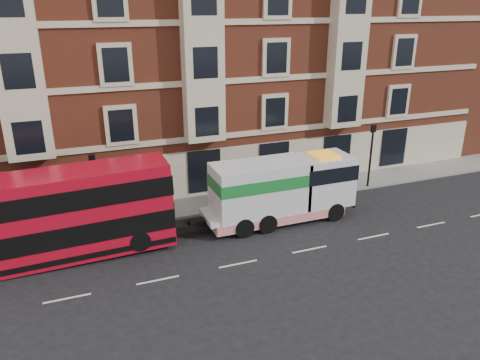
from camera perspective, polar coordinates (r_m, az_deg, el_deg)
name	(u,v)px	position (r m, az deg, el deg)	size (l,w,h in m)	color
ground	(238,264)	(23.45, -0.22, -10.20)	(120.00, 120.00, 0.00)	black
sidewalk	(196,205)	(29.76, -5.39, -3.07)	(90.00, 3.00, 0.15)	slate
victorian_terrace	(168,33)	(34.69, -8.73, 17.27)	(45.00, 12.00, 20.40)	brown
lamp_post_west	(95,187)	(26.71, -17.25, -0.78)	(0.35, 0.15, 4.35)	black
lamp_post_east	(371,151)	(32.86, 15.69, 3.40)	(0.35, 0.15, 4.35)	black
double_decker_bus	(56,215)	(24.50, -21.53, -4.02)	(11.19, 2.57, 4.53)	#B50A1D
tow_truck	(279,190)	(27.05, 4.83, -1.19)	(8.96, 2.65, 3.73)	silver
pedestrian	(87,204)	(28.78, -18.15, -2.81)	(0.66, 0.43, 1.81)	#1A1A35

